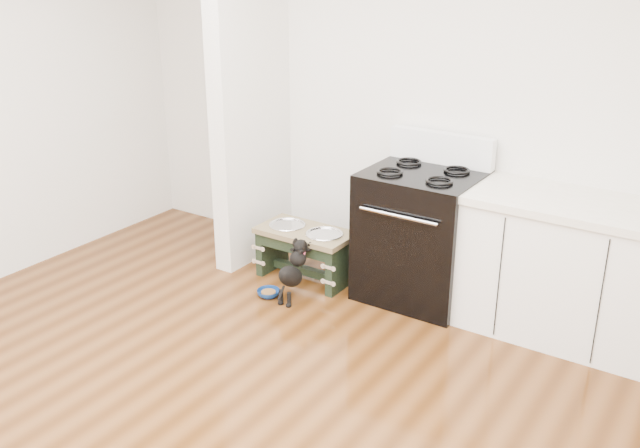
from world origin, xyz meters
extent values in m
plane|color=#42220B|center=(0.00, 0.00, 0.00)|extent=(5.00, 5.00, 0.00)
plane|color=silver|center=(0.00, 2.50, 1.35)|extent=(5.00, 0.00, 5.00)
cube|color=silver|center=(-1.18, 2.10, 1.35)|extent=(0.15, 0.80, 2.70)
cube|color=black|center=(0.25, 2.15, 0.46)|extent=(0.76, 0.65, 0.92)
cube|color=black|center=(0.25, 1.84, 0.40)|extent=(0.58, 0.02, 0.50)
cylinder|color=silver|center=(0.25, 1.80, 0.72)|extent=(0.56, 0.02, 0.02)
cube|color=white|center=(0.25, 2.43, 1.03)|extent=(0.76, 0.08, 0.22)
torus|color=black|center=(0.07, 2.01, 0.93)|extent=(0.18, 0.18, 0.02)
torus|color=black|center=(0.43, 2.01, 0.93)|extent=(0.18, 0.18, 0.02)
torus|color=black|center=(0.07, 2.29, 0.93)|extent=(0.18, 0.18, 0.02)
torus|color=black|center=(0.43, 2.29, 0.93)|extent=(0.18, 0.18, 0.02)
cube|color=white|center=(1.23, 2.18, 0.43)|extent=(1.20, 0.60, 0.86)
cube|color=beige|center=(1.23, 2.18, 0.89)|extent=(1.24, 0.64, 0.05)
cube|color=black|center=(1.23, 1.92, 0.05)|extent=(1.20, 0.06, 0.10)
cube|color=black|center=(-0.89, 1.95, 0.18)|extent=(0.06, 0.34, 0.35)
cube|color=black|center=(-0.26, 1.95, 0.18)|extent=(0.06, 0.34, 0.35)
cube|color=black|center=(-0.58, 1.79, 0.31)|extent=(0.57, 0.03, 0.09)
cube|color=black|center=(-0.58, 1.95, 0.06)|extent=(0.57, 0.06, 0.06)
cube|color=brown|center=(-0.58, 1.95, 0.37)|extent=(0.71, 0.38, 0.04)
cylinder|color=silver|center=(-0.74, 1.95, 0.37)|extent=(0.24, 0.24, 0.04)
cylinder|color=silver|center=(-0.41, 1.95, 0.37)|extent=(0.24, 0.24, 0.04)
torus|color=silver|center=(-0.74, 1.95, 0.40)|extent=(0.28, 0.28, 0.02)
torus|color=silver|center=(-0.41, 1.95, 0.40)|extent=(0.28, 0.28, 0.02)
cylinder|color=black|center=(-0.48, 1.51, 0.05)|extent=(0.03, 0.03, 0.11)
cylinder|color=black|center=(-0.41, 1.51, 0.05)|extent=(0.03, 0.03, 0.11)
sphere|color=black|center=(-0.48, 1.50, 0.01)|extent=(0.04, 0.04, 0.04)
sphere|color=black|center=(-0.41, 1.50, 0.01)|extent=(0.04, 0.04, 0.04)
ellipsoid|color=black|center=(-0.45, 1.58, 0.20)|extent=(0.12, 0.29, 0.26)
sphere|color=black|center=(-0.45, 1.67, 0.30)|extent=(0.12, 0.12, 0.12)
sphere|color=black|center=(-0.45, 1.70, 0.38)|extent=(0.10, 0.10, 0.10)
sphere|color=black|center=(-0.48, 1.77, 0.38)|extent=(0.04, 0.04, 0.04)
sphere|color=black|center=(-0.42, 1.77, 0.38)|extent=(0.04, 0.04, 0.04)
cylinder|color=black|center=(-0.45, 1.47, 0.11)|extent=(0.02, 0.08, 0.09)
torus|color=#C53A4E|center=(-0.45, 1.69, 0.34)|extent=(0.10, 0.06, 0.09)
imported|color=navy|center=(-0.62, 1.55, 0.03)|extent=(0.18, 0.18, 0.05)
cylinder|color=#553B18|center=(-0.62, 1.55, 0.03)|extent=(0.10, 0.10, 0.02)
camera|label=1|loc=(2.20, -2.05, 2.35)|focal=40.00mm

